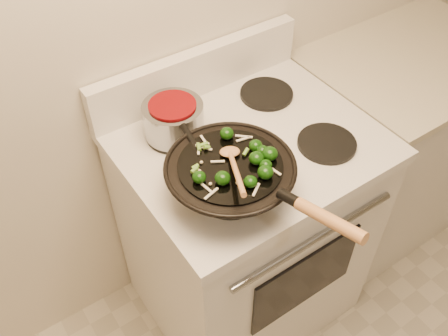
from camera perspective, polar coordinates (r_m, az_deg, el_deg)
stove at (r=1.88m, az=2.42°, el=-6.92°), size 0.78×0.67×1.08m
counter_unit at (r=2.34m, az=18.56°, el=2.72°), size 0.83×0.62×0.91m
wok at (r=1.33m, az=0.83°, el=-1.13°), size 0.35×0.58×0.19m
stirfry at (r=1.29m, az=2.59°, el=0.82°), size 0.24×0.26×0.04m
wooden_spoon at (r=1.25m, az=1.09°, el=0.55°), size 0.14×0.23×0.09m
saucepan at (r=1.52m, az=-5.77°, el=5.60°), size 0.18×0.30×0.11m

